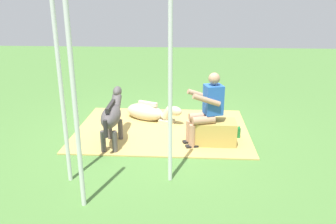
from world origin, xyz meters
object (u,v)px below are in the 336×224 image
Objects in this scene: tent_pole_left at (170,97)px; tent_pole_right at (62,97)px; person_seated at (207,107)px; pony_standing at (112,115)px; tent_pole_mid at (76,112)px; hay_bale at (215,133)px; soda_bottle at (239,132)px; pony_lying at (149,112)px.

tent_pole_right is at bearing 3.91° from tent_pole_left.
person_seated is 0.52× the size of tent_pole_right.
tent_pole_mid reaches higher than pony_standing.
tent_pole_left reaches higher than person_seated.
pony_standing is at bearing 3.45° from hay_bale.
person_seated is 4.94× the size of soda_bottle.
tent_pole_mid reaches higher than soda_bottle.
tent_pole_right reaches higher than hay_bale.
hay_bale is 1.77m from pony_lying.
soda_bottle is at bearing -153.75° from person_seated.
tent_pole_left is 1.29m from tent_pole_mid.
tent_pole_mid is at bearing 90.80° from pony_standing.
tent_pole_mid is at bearing 33.48° from tent_pole_left.
tent_pole_left is 1.00× the size of tent_pole_right.
tent_pole_mid is (2.28, 2.31, 1.14)m from soda_bottle.
tent_pole_right is (0.86, 2.58, 1.08)m from pony_lying.
hay_bale is at bearing -131.68° from tent_pole_mid.
soda_bottle is (-2.31, -0.39, -0.43)m from pony_standing.
soda_bottle is at bearing -127.02° from tent_pole_left.
tent_pole_mid is at bearing 48.32° from hay_bale.
person_seated is 1.69m from pony_standing.
tent_pole_left reaches higher than soda_bottle.
soda_bottle is at bearing -149.45° from hay_bale.
hay_bale is at bearing -119.00° from tent_pole_left.
pony_lying is 2.01m from soda_bottle.
pony_standing is (1.68, 0.08, -0.16)m from person_seated.
tent_pole_left is 1.00× the size of tent_pole_mid.
tent_pole_right is (2.19, 1.42, 1.04)m from hay_bale.
person_seated is (0.16, 0.03, 0.50)m from hay_bale.
person_seated is at bearing -145.75° from tent_pole_right.
pony_lying is 2.77m from tent_pole_left.
soda_bottle is 3.36m from tent_pole_right.
tent_pole_right is at bearing 71.52° from pony_lying.
tent_pole_left is at bearing -146.52° from tent_pole_mid.
pony_standing is at bearing 68.46° from pony_lying.
pony_lying is (1.17, -1.19, -0.54)m from person_seated.
tent_pole_left is (0.57, 1.29, 0.54)m from person_seated.
person_seated reaches higher than pony_lying.
tent_pole_mid is at bearing 45.35° from soda_bottle.
tent_pole_left is at bearing 65.99° from person_seated.
tent_pole_mid is (-0.39, 0.61, 0.00)m from tent_pole_right.
tent_pole_mid is (1.65, 2.00, 0.54)m from person_seated.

